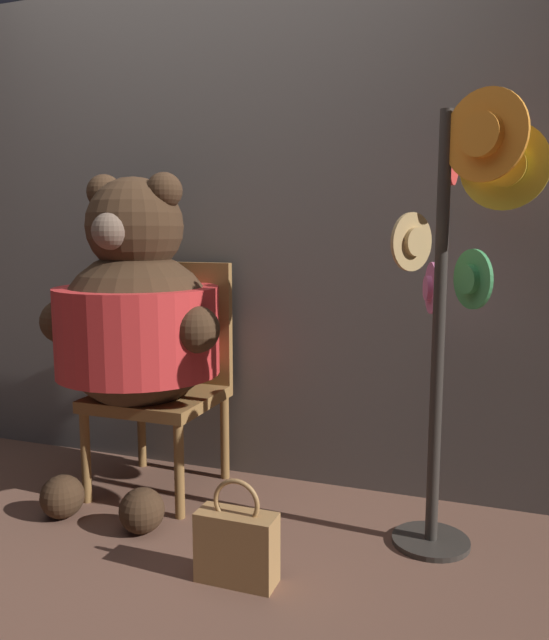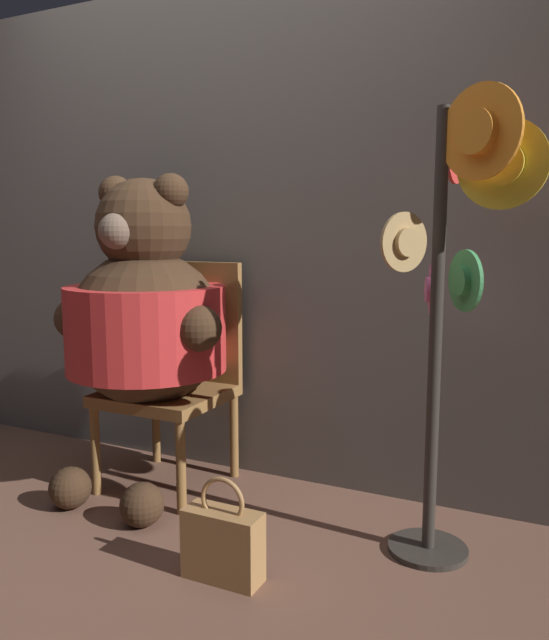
{
  "view_description": "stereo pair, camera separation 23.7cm",
  "coord_description": "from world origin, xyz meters",
  "px_view_note": "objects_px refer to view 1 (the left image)",
  "views": [
    {
      "loc": [
        1.27,
        -1.93,
        1.13
      ],
      "look_at": [
        0.47,
        0.28,
        0.79
      ],
      "focal_mm": 35.0,
      "sensor_mm": 36.0,
      "label": 1
    },
    {
      "loc": [
        1.49,
        -1.84,
        1.13
      ],
      "look_at": [
        0.47,
        0.28,
        0.79
      ],
      "focal_mm": 35.0,
      "sensor_mm": 36.0,
      "label": 2
    }
  ],
  "objects_px": {
    "teddy_bear": "(136,320)",
    "hat_display_rack": "(457,269)",
    "chair": "(167,371)",
    "handbag_on_ground": "(237,545)"
  },
  "relations": [
    {
      "from": "teddy_bear",
      "to": "handbag_on_ground",
      "type": "relative_size",
      "value": 3.9
    },
    {
      "from": "teddy_bear",
      "to": "hat_display_rack",
      "type": "bearing_deg",
      "value": -0.72
    },
    {
      "from": "chair",
      "to": "hat_display_rack",
      "type": "bearing_deg",
      "value": -8.75
    },
    {
      "from": "chair",
      "to": "teddy_bear",
      "type": "xyz_separation_m",
      "value": [
        -0.04,
        -0.17,
        0.25
      ]
    },
    {
      "from": "chair",
      "to": "teddy_bear",
      "type": "height_order",
      "value": "teddy_bear"
    },
    {
      "from": "teddy_bear",
      "to": "hat_display_rack",
      "type": "relative_size",
      "value": 0.86
    },
    {
      "from": "chair",
      "to": "handbag_on_ground",
      "type": "xyz_separation_m",
      "value": [
        0.61,
        -0.65,
        -0.39
      ]
    },
    {
      "from": "chair",
      "to": "hat_display_rack",
      "type": "xyz_separation_m",
      "value": [
        1.23,
        -0.19,
        0.49
      ]
    },
    {
      "from": "teddy_bear",
      "to": "handbag_on_ground",
      "type": "height_order",
      "value": "teddy_bear"
    },
    {
      "from": "hat_display_rack",
      "to": "handbag_on_ground",
      "type": "bearing_deg",
      "value": -143.42
    }
  ]
}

